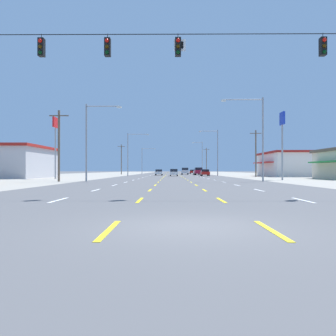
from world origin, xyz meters
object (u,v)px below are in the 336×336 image
object	(u,v)px
hatchback_center_turn_nearest	(174,172)
sedan_far_right_farthest	(192,172)
suv_inner_right_far	(185,171)
streetlight_left_row_1	(130,151)
streetlight_right_row_2	(201,156)
streetlight_right_row_0	(258,132)
pole_sign_left_row_1	(55,133)
streetlight_left_row_0	(90,136)
sedan_inner_left_mid	(159,172)
pole_sign_right_row_1	(282,130)
suv_far_right_midfar	(198,171)
sedan_far_right_near	(205,173)
hatchback_far_right_farther	(196,172)
streetlight_right_row_1	(216,149)
streetlight_left_row_2	(144,158)

from	to	relation	value
hatchback_center_turn_nearest	sedan_far_right_farthest	world-z (taller)	hatchback_center_turn_nearest
hatchback_center_turn_nearest	suv_inner_right_far	xyz separation A→B (m)	(3.45, 25.50, 0.24)
streetlight_left_row_1	streetlight_right_row_2	distance (m)	43.51
hatchback_center_turn_nearest	sedan_far_right_farthest	bearing A→B (deg)	81.77
hatchback_center_turn_nearest	streetlight_right_row_0	xyz separation A→B (m)	(9.38, -36.17, 4.90)
pole_sign_left_row_1	streetlight_left_row_0	xyz separation A→B (m)	(7.91, -11.78, -1.66)
streetlight_right_row_0	sedan_inner_left_mid	bearing A→B (deg)	105.50
pole_sign_right_row_1	hatchback_center_turn_nearest	bearing A→B (deg)	114.31
streetlight_right_row_0	suv_inner_right_far	bearing A→B (deg)	95.49
suv_far_right_midfar	streetlight_right_row_2	world-z (taller)	streetlight_right_row_2
sedan_far_right_near	pole_sign_left_row_1	bearing A→B (deg)	-134.13
suv_inner_right_far	hatchback_far_right_farther	xyz separation A→B (m)	(3.35, 0.29, -0.24)
sedan_far_right_near	sedan_far_right_farthest	bearing A→B (deg)	89.87
pole_sign_left_row_1	streetlight_right_row_2	world-z (taller)	streetlight_right_row_2
streetlight_right_row_1	streetlight_left_row_2	world-z (taller)	streetlight_right_row_1
hatchback_center_turn_nearest	suv_far_right_midfar	distance (m)	17.06
sedan_far_right_farthest	streetlight_left_row_0	world-z (taller)	streetlight_left_row_0
streetlight_right_row_1	suv_far_right_midfar	bearing A→B (deg)	102.55
suv_inner_right_far	streetlight_right_row_1	world-z (taller)	streetlight_right_row_1
streetlight_right_row_2	pole_sign_left_row_1	bearing A→B (deg)	-112.60
sedan_far_right_farthest	pole_sign_right_row_1	size ratio (longest dim) A/B	0.51
sedan_inner_left_mid	sedan_far_right_farthest	size ratio (longest dim) A/B	1.00
streetlight_right_row_0	streetlight_left_row_2	distance (m)	80.14
hatchback_center_turn_nearest	hatchback_far_right_farther	world-z (taller)	same
streetlight_left_row_1	streetlight_right_row_2	size ratio (longest dim) A/B	0.89
sedan_far_right_near	sedan_far_right_farthest	size ratio (longest dim) A/B	1.00
sedan_inner_left_mid	pole_sign_right_row_1	distance (m)	45.28
sedan_far_right_near	suv_far_right_midfar	bearing A→B (deg)	91.12
hatchback_far_right_farther	sedan_far_right_farthest	distance (m)	22.52
pole_sign_left_row_1	streetlight_right_row_0	size ratio (longest dim) A/B	0.95
streetlight_left_row_0	streetlight_right_row_2	xyz separation A→B (m)	(19.57, 77.80, 0.92)
sedan_inner_left_mid	streetlight_left_row_0	size ratio (longest dim) A/B	0.50
suv_far_right_midfar	hatchback_far_right_farther	world-z (taller)	suv_far_right_midfar
suv_inner_right_far	streetlight_left_row_1	world-z (taller)	streetlight_left_row_1
sedan_far_right_near	sedan_inner_left_mid	distance (m)	14.20
pole_sign_right_row_1	pole_sign_left_row_1	bearing A→B (deg)	168.74
streetlight_left_row_1	sedan_far_right_near	bearing A→B (deg)	-5.56
suv_inner_right_far	streetlight_left_row_0	bearing A→B (deg)	-102.25
sedan_far_right_near	streetlight_left_row_0	bearing A→B (deg)	-114.28
sedan_far_right_farthest	streetlight_left_row_0	distance (m)	86.27
sedan_far_right_farthest	streetlight_right_row_1	xyz separation A→B (m)	(2.50, -45.58, 5.24)
sedan_far_right_farthest	streetlight_right_row_2	bearing A→B (deg)	-68.38
sedan_far_right_farthest	sedan_inner_left_mid	bearing A→B (deg)	-105.73
pole_sign_right_row_1	streetlight_right_row_1	size ratio (longest dim) A/B	0.85
pole_sign_right_row_1	streetlight_left_row_1	distance (m)	40.99
streetlight_right_row_0	streetlight_left_row_1	world-z (taller)	streetlight_left_row_1
streetlight_left_row_0	suv_inner_right_far	bearing A→B (deg)	77.75
sedan_inner_left_mid	pole_sign_right_row_1	size ratio (longest dim) A/B	0.51
sedan_far_right_near	hatchback_far_right_farther	world-z (taller)	hatchback_far_right_farther
streetlight_right_row_1	streetlight_left_row_1	bearing A→B (deg)	180.00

